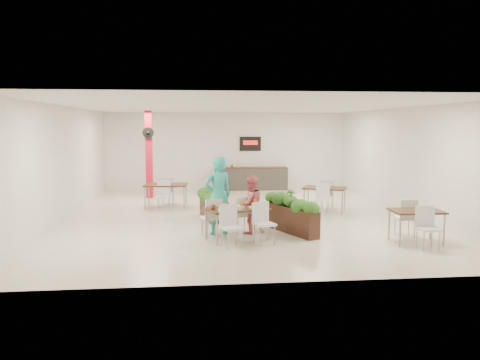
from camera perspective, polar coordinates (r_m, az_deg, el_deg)
The scene contains 12 objects.
ground at distance 13.88m, azimuth 0.11°, elevation -4.37°, with size 12.00×12.00×0.00m, color beige.
room_shell at distance 13.64m, azimuth 0.11°, elevation 3.93°, with size 10.10×12.10×3.22m.
red_column at distance 17.45m, azimuth -11.03°, elevation 3.19°, with size 0.40×0.41×3.20m.
service_counter at distance 19.47m, azimuth 1.36°, elevation 0.25°, with size 3.00×0.64×2.20m.
main_table at distance 10.84m, azimuth -0.43°, elevation -4.05°, with size 1.70×1.94×0.92m.
diner_man at distance 11.41m, azimuth -2.70°, elevation -1.91°, with size 0.70×0.46×1.91m, color #29B3A5.
diner_woman at distance 11.51m, azimuth 1.29°, elevation -3.02°, with size 0.70×0.54×1.43m, color #F46C7D.
planter_left at distance 13.34m, azimuth -3.70°, elevation -2.71°, with size 0.64×1.69×0.89m.
planter_right at distance 11.72m, azimuth 6.15°, elevation -3.92°, with size 1.10×1.91×1.07m.
side_table_a at distance 15.47m, azimuth -9.03°, elevation -0.91°, with size 1.42×1.65×0.92m.
side_table_b at distance 14.75m, azimuth 10.29°, elevation -1.32°, with size 1.51×1.65×0.92m.
side_table_c at distance 11.31m, azimuth 20.71°, elevation -4.12°, with size 1.14×1.63×0.92m.
Camera 1 is at (-1.37, -13.56, 2.63)m, focal length 35.00 mm.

